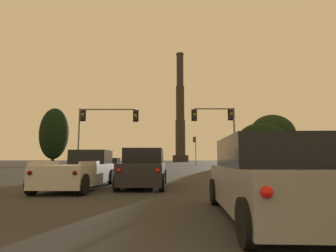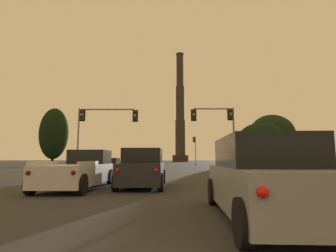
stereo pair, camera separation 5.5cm
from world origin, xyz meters
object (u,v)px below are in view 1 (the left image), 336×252
at_px(traffic_light_far_right, 195,146).
at_px(smokestack, 180,118).
at_px(suv_right_lane_third, 266,179).
at_px(traffic_light_overhead_right, 220,123).
at_px(hatchback_left_lane_front, 109,168).
at_px(traffic_light_overhead_left, 99,123).
at_px(suv_center_lane_second, 144,168).
at_px(pickup_truck_left_lane_second, 81,171).

bearing_deg(traffic_light_far_right, smokestack, 90.17).
xyz_separation_m(suv_right_lane_third, smokestack, (3.90, 123.06, 20.80)).
bearing_deg(traffic_light_overhead_right, hatchback_left_lane_front, -146.53).
bearing_deg(traffic_light_far_right, traffic_light_overhead_left, -111.03).
relative_size(traffic_light_overhead_right, smokestack, 0.12).
distance_m(suv_center_lane_second, traffic_light_far_right, 48.69).
bearing_deg(hatchback_left_lane_front, traffic_light_overhead_right, 31.08).
bearing_deg(smokestack, pickup_truck_left_lane_second, -95.02).
bearing_deg(hatchback_left_lane_front, pickup_truck_left_lane_second, -89.48).
distance_m(traffic_light_far_right, smokestack, 70.23).
relative_size(hatchback_left_lane_front, traffic_light_overhead_right, 0.63).
relative_size(suv_right_lane_third, smokestack, 0.09).
xyz_separation_m(traffic_light_overhead_left, traffic_light_overhead_right, (12.44, 0.29, 0.02)).
relative_size(hatchback_left_lane_front, traffic_light_overhead_left, 0.64).
bearing_deg(traffic_light_far_right, traffic_light_overhead_right, -91.55).
bearing_deg(traffic_light_overhead_left, pickup_truck_left_lane_second, -77.96).
bearing_deg(hatchback_left_lane_front, traffic_light_overhead_left, 109.81).
bearing_deg(traffic_light_overhead_right, smokestack, 89.59).
height_order(suv_center_lane_second, hatchback_left_lane_front, suv_center_lane_second).
height_order(suv_center_lane_second, traffic_light_overhead_left, traffic_light_overhead_left).
relative_size(suv_right_lane_third, traffic_light_overhead_left, 0.77).
bearing_deg(suv_center_lane_second, pickup_truck_left_lane_second, -168.94).
height_order(suv_right_lane_third, smokestack, smokestack).
bearing_deg(smokestack, suv_right_lane_third, -91.81).
distance_m(suv_center_lane_second, suv_right_lane_third, 7.82).
bearing_deg(suv_center_lane_second, hatchback_left_lane_front, 116.27).
bearing_deg(traffic_light_overhead_right, traffic_light_far_right, 88.45).
distance_m(traffic_light_overhead_right, smokestack, 103.88).
relative_size(suv_right_lane_third, traffic_light_overhead_right, 0.75).
bearing_deg(traffic_light_far_right, suv_center_lane_second, -98.89).
xyz_separation_m(traffic_light_far_right, smokestack, (-0.20, 68.04, 17.40)).
distance_m(traffic_light_overhead_left, traffic_light_overhead_right, 12.44).
bearing_deg(traffic_light_overhead_right, suv_center_lane_second, -115.97).
xyz_separation_m(suv_right_lane_third, traffic_light_overhead_left, (-9.28, 20.24, 4.09)).
relative_size(traffic_light_far_right, traffic_light_overhead_left, 1.01).
relative_size(pickup_truck_left_lane_second, smokestack, 0.10).
xyz_separation_m(suv_center_lane_second, pickup_truck_left_lane_second, (-2.94, -0.53, -0.09)).
distance_m(suv_right_lane_third, traffic_light_overhead_left, 22.64).
bearing_deg(suv_center_lane_second, smokestack, 87.14).
relative_size(hatchback_left_lane_front, suv_right_lane_third, 0.84).
bearing_deg(pickup_truck_left_lane_second, smokestack, 86.05).
xyz_separation_m(suv_center_lane_second, hatchback_left_lane_front, (-3.32, 6.95, -0.23)).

